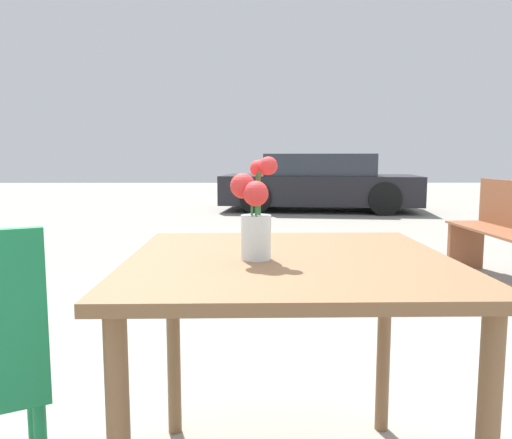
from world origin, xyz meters
name	(u,v)px	position (x,y,z in m)	size (l,w,h in m)	color
table_front	(289,291)	(0.00, 0.00, 0.65)	(0.92, 0.93, 0.75)	brown
flower_vase	(255,217)	(-0.10, -0.04, 0.87)	(0.13, 0.14, 0.28)	silver
bench_near	(512,231)	(2.00, 2.56, 0.45)	(0.40, 1.43, 0.85)	brown
parked_car	(319,183)	(1.27, 8.60, 0.54)	(4.02, 2.21, 1.12)	black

